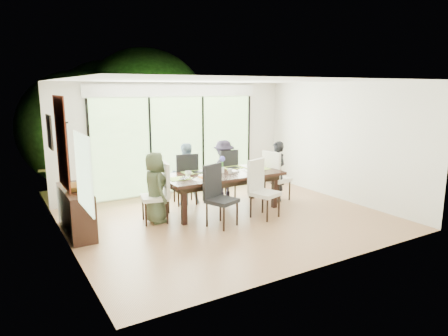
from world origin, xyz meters
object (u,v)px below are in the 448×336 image
person_far_left (185,174)px  sideboard (76,211)px  chair_right_end (278,175)px  cup_c (250,166)px  person_far_right (224,169)px  chair_far_left (185,178)px  bowl (75,187)px  chair_far_right (223,173)px  cup_a (188,173)px  chair_near_right (265,189)px  person_left_end (155,187)px  chair_left_end (154,193)px  table_top (221,175)px  chair_near_left (222,196)px  vase (222,170)px  laptop (187,178)px  person_right_end (277,171)px  cup_b (230,171)px

person_far_left → sideboard: 2.58m
chair_right_end → cup_c: size_ratio=8.87×
person_far_right → chair_far_left: bearing=1.6°
bowl → chair_right_end: bearing=-0.6°
chair_far_right → cup_a: 1.46m
chair_far_right → chair_near_right: 1.72m
cup_c → bowl: size_ratio=0.31×
chair_right_end → bowl: chair_right_end is taller
person_left_end → cup_c: bearing=-85.6°
chair_far_left → chair_left_end: bearing=49.6°
chair_far_left → cup_c: chair_far_left is taller
table_top → chair_far_right: size_ratio=2.18×
chair_far_left → chair_right_end: bearing=167.0°
cup_c → sideboard: 3.75m
chair_near_left → vase: 1.11m
person_far_right → laptop: (-1.40, -0.93, 0.13)m
table_top → person_far_right: (0.55, 0.83, -0.08)m
chair_left_end → cup_c: chair_left_end is taller
table_top → chair_far_left: chair_far_left is taller
chair_left_end → cup_c: size_ratio=8.87×
person_left_end → cup_a: bearing=-77.2°
table_top → chair_far_left: bearing=117.9°
chair_far_left → person_right_end: size_ratio=0.85×
chair_right_end → chair_far_right: size_ratio=1.00×
vase → cup_a: (-0.75, 0.10, -0.01)m
table_top → chair_far_right: 1.03m
chair_far_right → person_right_end: (0.93, -0.85, 0.10)m
chair_near_left → chair_far_right: bearing=37.6°
chair_right_end → chair_far_right: bearing=35.7°
person_left_end → sideboard: person_left_end is taller
chair_far_left → person_far_left: size_ratio=0.85×
chair_right_end → vase: chair_right_end is taller
person_right_end → bowl: (-4.41, 0.05, 0.18)m
chair_right_end → person_far_left: 2.12m
chair_far_left → chair_near_right: bearing=129.5°
person_right_end → cup_a: 2.19m
chair_left_end → chair_near_left: size_ratio=1.00×
chair_near_left → cup_c: (1.30, 0.97, 0.26)m
person_far_right → chair_right_end: bearing=141.6°
chair_near_right → chair_left_end: bearing=138.6°
table_top → chair_near_left: size_ratio=2.18×
table_top → cup_b: size_ratio=24.00×
chair_near_right → laptop: bearing=132.5°
chair_right_end → laptop: 2.36m
chair_near_left → laptop: size_ratio=3.33×
chair_near_right → person_far_right: bearing=70.5°
sideboard → bowl: size_ratio=3.36×
person_far_left → laptop: person_far_left is taller
chair_near_right → person_left_end: 2.17m
chair_far_left → chair_near_right: size_ratio=1.00×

